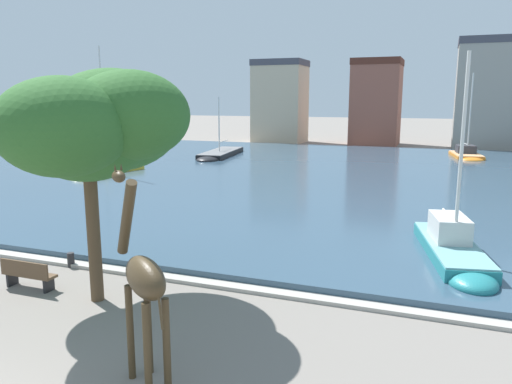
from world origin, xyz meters
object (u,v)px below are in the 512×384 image
at_px(sailboat_black, 219,155).
at_px(mooring_bollard, 71,260).
at_px(shade_tree, 95,125).
at_px(sailboat_orange, 467,156).
at_px(giraffe_statue, 143,279).
at_px(sailboat_yellow, 104,171).
at_px(sailboat_teal, 454,252).
at_px(park_bench, 28,274).

bearing_deg(sailboat_black, mooring_bollard, -74.74).
bearing_deg(shade_tree, sailboat_orange, 73.72).
relative_size(giraffe_statue, sailboat_black, 0.44).
distance_m(giraffe_statue, sailboat_black, 37.70).
distance_m(giraffe_statue, shade_tree, 5.68).
bearing_deg(sailboat_yellow, sailboat_teal, -27.10).
height_order(sailboat_orange, mooring_bollard, sailboat_orange).
bearing_deg(park_bench, sailboat_teal, 28.60).
height_order(sailboat_teal, park_bench, sailboat_teal).
xyz_separation_m(sailboat_yellow, sailboat_teal, (23.78, -12.16, 0.10)).
xyz_separation_m(sailboat_black, shade_tree, (10.86, -31.37, 4.63)).
xyz_separation_m(sailboat_yellow, sailboat_black, (3.33, 12.86, -0.06)).
distance_m(sailboat_black, shade_tree, 33.51).
height_order(sailboat_black, sailboat_orange, sailboat_orange).
bearing_deg(sailboat_orange, sailboat_yellow, -141.62).
xyz_separation_m(giraffe_statue, sailboat_teal, (5.95, 9.73, -1.69)).
relative_size(giraffe_statue, mooring_bollard, 8.78).
height_order(sailboat_teal, mooring_bollard, sailboat_teal).
xyz_separation_m(shade_tree, park_bench, (-2.59, -0.29, -4.53)).
distance_m(sailboat_yellow, sailboat_orange, 32.54).
bearing_deg(sailboat_black, giraffe_statue, -67.37).
relative_size(sailboat_black, park_bench, 5.50).
bearing_deg(sailboat_yellow, shade_tree, -52.51).
bearing_deg(giraffe_statue, sailboat_orange, 79.66).
relative_size(sailboat_black, shade_tree, 1.50).
height_order(sailboat_yellow, sailboat_orange, sailboat_yellow).
height_order(sailboat_orange, shade_tree, sailboat_orange).
height_order(shade_tree, mooring_bollard, shade_tree).
relative_size(sailboat_orange, park_bench, 4.47).
bearing_deg(sailboat_teal, park_bench, -151.40).
bearing_deg(giraffe_statue, sailboat_teal, 58.53).
distance_m(sailboat_yellow, park_bench, 22.09).
height_order(sailboat_yellow, shade_tree, sailboat_yellow).
height_order(sailboat_orange, park_bench, sailboat_orange).
distance_m(shade_tree, mooring_bollard, 5.81).
bearing_deg(sailboat_teal, giraffe_statue, -121.47).
distance_m(giraffe_statue, park_bench, 7.16).
bearing_deg(sailboat_black, sailboat_teal, -50.75).
bearing_deg(sailboat_teal, sailboat_black, 129.25).
height_order(sailboat_black, park_bench, sailboat_black).
xyz_separation_m(sailboat_orange, sailboat_teal, (-1.73, -32.37, 0.08)).
bearing_deg(mooring_bollard, sailboat_orange, 69.09).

